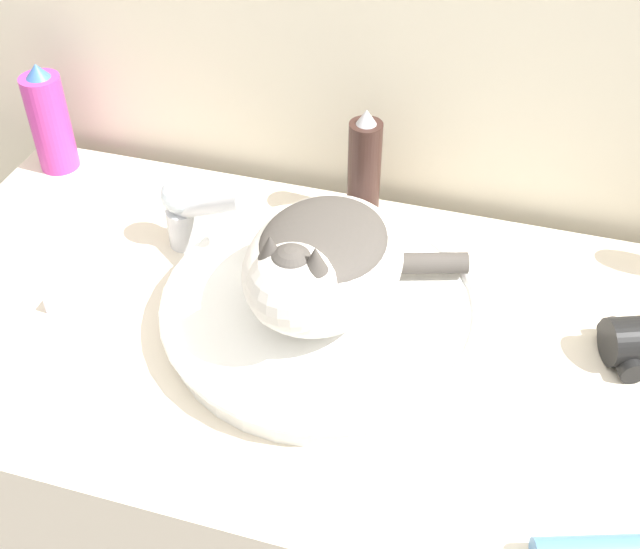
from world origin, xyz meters
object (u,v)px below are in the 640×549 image
Objects in this scene: faucet at (188,210)px; spray_bottle_trigger at (50,121)px; cat at (320,262)px; hairspray_can_black at (364,171)px; soap_bar at (80,303)px.

faucet is 0.84× the size of spray_bottle_trigger.
faucet is (-0.22, 0.11, -0.05)m from cat.
cat is 0.25m from hairspray_can_black.
hairspray_can_black reaches higher than faucet.
soap_bar is (-0.31, -0.30, -0.07)m from hairspray_can_black.
faucet is 0.19m from soap_bar.
faucet is 0.82× the size of hairspray_can_black.
faucet is 0.26m from hairspray_can_black.
faucet is at bearing -24.94° from spray_bottle_trigger.
faucet is 1.85× the size of soap_bar.
cat is 0.33m from soap_bar.
hairspray_can_black is at bearing 43.85° from soap_bar.
spray_bottle_trigger is 0.51m from hairspray_can_black.
faucet is at bearing 60.54° from soap_bar.
hairspray_can_black is 0.43m from soap_bar.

